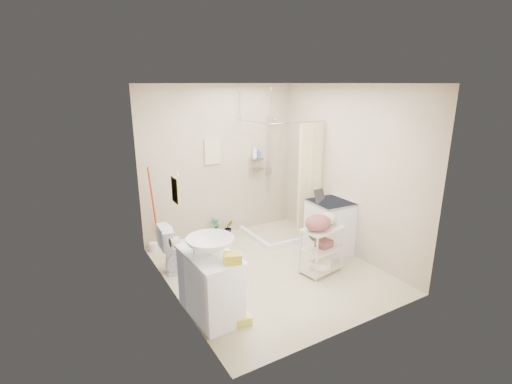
% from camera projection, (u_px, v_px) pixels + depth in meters
% --- Properties ---
extents(floor, '(3.20, 3.20, 0.00)m').
position_uv_depth(floor, '(269.00, 269.00, 5.39)').
color(floor, beige).
rests_on(floor, ground).
extents(ceiling, '(2.80, 3.20, 0.04)m').
position_uv_depth(ceiling, '(271.00, 83.00, 4.66)').
color(ceiling, silver).
rests_on(ceiling, ground).
extents(wall_back, '(2.80, 0.04, 2.60)m').
position_uv_depth(wall_back, '(220.00, 162.00, 6.35)').
color(wall_back, '#BDAB92').
rests_on(wall_back, ground).
extents(wall_front, '(2.80, 0.04, 2.60)m').
position_uv_depth(wall_front, '(356.00, 219.00, 3.70)').
color(wall_front, '#BDAB92').
rests_on(wall_front, ground).
extents(wall_left, '(0.04, 3.20, 2.60)m').
position_uv_depth(wall_left, '(169.00, 199.00, 4.35)').
color(wall_left, '#BDAB92').
rests_on(wall_left, ground).
extents(wall_right, '(0.04, 3.20, 2.60)m').
position_uv_depth(wall_right, '(347.00, 171.00, 5.70)').
color(wall_right, '#BDAB92').
rests_on(wall_right, ground).
extents(vanity, '(0.54, 0.91, 0.77)m').
position_uv_depth(vanity, '(210.00, 284.00, 4.25)').
color(vanity, white).
rests_on(vanity, ground).
extents(sink, '(0.59, 0.59, 0.19)m').
position_uv_depth(sink, '(210.00, 245.00, 4.12)').
color(sink, white).
rests_on(sink, vanity).
extents(counter_basket, '(0.23, 0.21, 0.11)m').
position_uv_depth(counter_basket, '(232.00, 258.00, 3.91)').
color(counter_basket, gold).
rests_on(counter_basket, vanity).
extents(floor_basket, '(0.30, 0.25, 0.14)m').
position_uv_depth(floor_basket, '(243.00, 318.00, 4.15)').
color(floor_basket, '#E9E149').
rests_on(floor_basket, ground).
extents(toilet, '(0.73, 0.45, 0.72)m').
position_uv_depth(toilet, '(185.00, 246.00, 5.30)').
color(toilet, silver).
rests_on(toilet, ground).
extents(mop, '(0.15, 0.15, 1.40)m').
position_uv_depth(mop, '(150.00, 210.00, 5.80)').
color(mop, '#AD2413').
rests_on(mop, ground).
extents(potted_plant_a, '(0.23, 0.19, 0.37)m').
position_uv_depth(potted_plant_a, '(215.00, 228.00, 6.43)').
color(potted_plant_a, brown).
rests_on(potted_plant_a, ground).
extents(potted_plant_b, '(0.16, 0.13, 0.29)m').
position_uv_depth(potted_plant_b, '(229.00, 228.00, 6.56)').
color(potted_plant_b, brown).
rests_on(potted_plant_b, ground).
extents(hanging_towel, '(0.28, 0.03, 0.42)m').
position_uv_depth(hanging_towel, '(212.00, 152.00, 6.21)').
color(hanging_towel, beige).
rests_on(hanging_towel, wall_back).
extents(towel_ring, '(0.04, 0.22, 0.34)m').
position_uv_depth(towel_ring, '(176.00, 188.00, 4.14)').
color(towel_ring, '#ECE190').
rests_on(towel_ring, wall_left).
extents(tp_holder, '(0.08, 0.12, 0.14)m').
position_uv_depth(tp_holder, '(174.00, 242.00, 4.57)').
color(tp_holder, silver).
rests_on(tp_holder, wall_left).
extents(shower, '(1.10, 1.10, 2.10)m').
position_uv_depth(shower, '(279.00, 177.00, 6.38)').
color(shower, white).
rests_on(shower, ground).
extents(shampoo_bottle_a, '(0.11, 0.11, 0.22)m').
position_uv_depth(shampoo_bottle_a, '(255.00, 152.00, 6.54)').
color(shampoo_bottle_a, white).
rests_on(shampoo_bottle_a, shower).
extents(shampoo_bottle_b, '(0.08, 0.08, 0.15)m').
position_uv_depth(shampoo_bottle_b, '(259.00, 154.00, 6.62)').
color(shampoo_bottle_b, '#384B9E').
rests_on(shampoo_bottle_b, shower).
extents(washing_machine, '(0.60, 0.62, 0.85)m').
position_uv_depth(washing_machine, '(330.00, 227.00, 5.84)').
color(washing_machine, silver).
rests_on(washing_machine, ground).
extents(laundry_rack, '(0.63, 0.43, 0.80)m').
position_uv_depth(laundry_rack, '(322.00, 246.00, 5.22)').
color(laundry_rack, beige).
rests_on(laundry_rack, ground).
extents(ironing_board, '(0.31, 0.22, 1.07)m').
position_uv_depth(ironing_board, '(325.00, 221.00, 5.76)').
color(ironing_board, black).
rests_on(ironing_board, ground).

